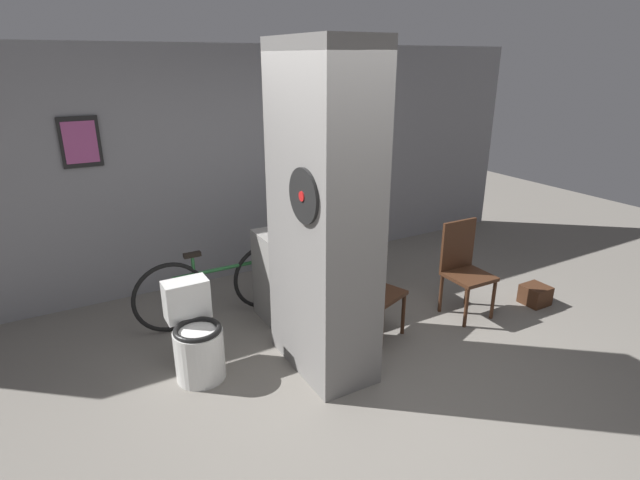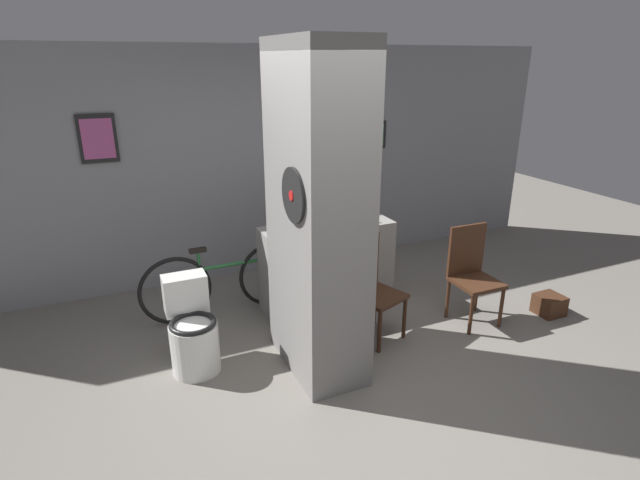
{
  "view_description": "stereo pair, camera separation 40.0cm",
  "coord_description": "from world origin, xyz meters",
  "px_view_note": "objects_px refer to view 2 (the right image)",
  "views": [
    {
      "loc": [
        -1.99,
        -2.68,
        2.45
      ],
      "look_at": [
        0.05,
        0.88,
        0.95
      ],
      "focal_mm": 28.0,
      "sensor_mm": 36.0,
      "label": 1
    },
    {
      "loc": [
        -1.63,
        -2.86,
        2.45
      ],
      "look_at": [
        0.05,
        0.88,
        0.95
      ],
      "focal_mm": 28.0,
      "sensor_mm": 36.0,
      "label": 2
    }
  ],
  "objects_px": {
    "toilet": "(193,333)",
    "bicycle": "(226,281)",
    "bottle_tall": "(349,209)",
    "chair_near_pillar": "(371,285)",
    "chair_by_doorway": "(472,271)"
  },
  "relations": [
    {
      "from": "chair_near_pillar",
      "to": "chair_by_doorway",
      "type": "distance_m",
      "value": 1.05
    },
    {
      "from": "toilet",
      "to": "bottle_tall",
      "type": "bearing_deg",
      "value": 18.98
    },
    {
      "from": "chair_by_doorway",
      "to": "bottle_tall",
      "type": "height_order",
      "value": "bottle_tall"
    },
    {
      "from": "chair_near_pillar",
      "to": "bottle_tall",
      "type": "bearing_deg",
      "value": 59.05
    },
    {
      "from": "chair_by_doorway",
      "to": "bicycle",
      "type": "xyz_separation_m",
      "value": [
        -2.16,
        1.08,
        -0.15
      ]
    },
    {
      "from": "chair_by_doorway",
      "to": "bottle_tall",
      "type": "relative_size",
      "value": 2.95
    },
    {
      "from": "chair_near_pillar",
      "to": "toilet",
      "type": "bearing_deg",
      "value": 155.0
    },
    {
      "from": "chair_near_pillar",
      "to": "chair_by_doorway",
      "type": "height_order",
      "value": "same"
    },
    {
      "from": "toilet",
      "to": "chair_by_doorway",
      "type": "xyz_separation_m",
      "value": [
        2.64,
        -0.28,
        0.19
      ]
    },
    {
      "from": "bicycle",
      "to": "toilet",
      "type": "bearing_deg",
      "value": -121.11
    },
    {
      "from": "chair_near_pillar",
      "to": "bicycle",
      "type": "height_order",
      "value": "chair_near_pillar"
    },
    {
      "from": "bicycle",
      "to": "chair_by_doorway",
      "type": "bearing_deg",
      "value": -26.49
    },
    {
      "from": "toilet",
      "to": "bicycle",
      "type": "height_order",
      "value": "toilet"
    },
    {
      "from": "chair_near_pillar",
      "to": "bicycle",
      "type": "distance_m",
      "value": 1.47
    },
    {
      "from": "chair_near_pillar",
      "to": "bicycle",
      "type": "xyz_separation_m",
      "value": [
        -1.12,
        0.94,
        -0.15
      ]
    }
  ]
}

